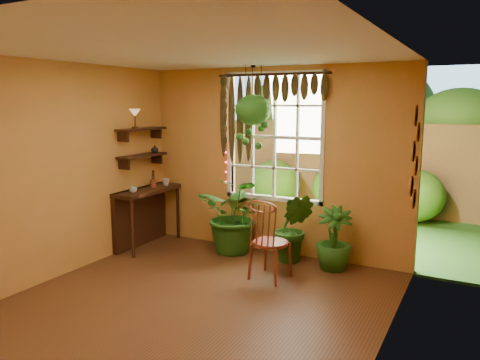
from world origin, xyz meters
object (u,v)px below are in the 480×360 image
object	(u,v)px
windsor_chair	(269,253)
potted_plant_mid	(293,228)
potted_plant_left	(236,215)
hanging_basket	(253,115)
counter_ledge	(143,210)

from	to	relation	value
windsor_chair	potted_plant_mid	world-z (taller)	windsor_chair
potted_plant_left	hanging_basket	xyz separation A→B (m)	(0.27, 0.01, 1.46)
counter_ledge	hanging_basket	bearing A→B (deg)	11.67
counter_ledge	potted_plant_left	xyz separation A→B (m)	(1.45, 0.35, 0.02)
windsor_chair	potted_plant_mid	size ratio (longest dim) A/B	1.21
potted_plant_mid	hanging_basket	world-z (taller)	hanging_basket
potted_plant_left	counter_ledge	bearing A→B (deg)	-166.47
counter_ledge	windsor_chair	size ratio (longest dim) A/B	1.02
windsor_chair	hanging_basket	size ratio (longest dim) A/B	1.01
counter_ledge	windsor_chair	distance (m)	2.36
counter_ledge	potted_plant_left	world-z (taller)	potted_plant_left
windsor_chair	potted_plant_left	bearing A→B (deg)	146.56
potted_plant_mid	potted_plant_left	bearing A→B (deg)	179.78
windsor_chair	potted_plant_left	world-z (taller)	windsor_chair
potted_plant_left	hanging_basket	distance (m)	1.48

